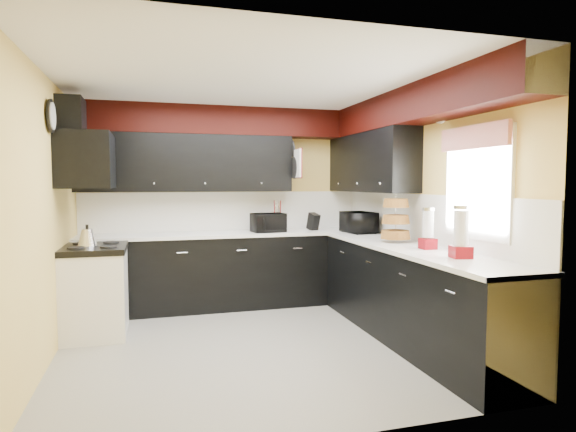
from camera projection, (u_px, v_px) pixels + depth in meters
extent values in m
plane|color=gray|center=(254.00, 345.00, 4.64)|extent=(3.60, 3.60, 0.00)
cube|color=#E0C666|center=(226.00, 206.00, 6.28)|extent=(3.60, 0.06, 2.50)
cube|color=#E0C666|center=(422.00, 212.00, 5.04)|extent=(0.06, 3.60, 2.50)
cube|color=#E0C666|center=(45.00, 220.00, 4.06)|extent=(0.06, 3.60, 2.50)
cube|color=white|center=(253.00, 81.00, 4.46)|extent=(3.60, 3.60, 0.06)
cube|color=black|center=(230.00, 271.00, 6.04)|extent=(3.60, 0.60, 0.90)
cube|color=black|center=(410.00, 296.00, 4.73)|extent=(0.60, 3.00, 0.90)
cube|color=white|center=(229.00, 234.00, 6.01)|extent=(3.62, 0.64, 0.04)
cube|color=white|center=(411.00, 248.00, 4.69)|extent=(0.64, 3.02, 0.04)
cube|color=white|center=(226.00, 211.00, 6.27)|extent=(3.60, 0.02, 0.50)
cube|color=white|center=(421.00, 218.00, 5.04)|extent=(0.02, 3.60, 0.50)
cube|color=black|center=(187.00, 163.00, 5.93)|extent=(2.60, 0.35, 0.70)
cube|color=black|center=(370.00, 163.00, 5.82)|extent=(0.35, 1.80, 0.70)
cube|color=black|center=(227.00, 122.00, 6.03)|extent=(3.60, 0.36, 0.35)
cube|color=black|center=(418.00, 105.00, 4.74)|extent=(0.36, 3.24, 0.35)
cube|color=white|center=(96.00, 293.00, 4.92)|extent=(0.60, 0.75, 0.86)
cube|color=black|center=(94.00, 249.00, 4.89)|extent=(0.62, 0.77, 0.06)
cube|color=black|center=(86.00, 161.00, 4.81)|extent=(0.50, 0.78, 0.55)
cube|color=black|center=(71.00, 118.00, 4.75)|extent=(0.24, 0.40, 0.40)
cube|color=red|center=(473.00, 137.00, 4.11)|extent=(0.04, 0.88, 0.20)
cube|color=white|center=(298.00, 163.00, 5.98)|extent=(0.03, 0.26, 0.35)
imported|color=black|center=(268.00, 223.00, 6.06)|extent=(0.44, 0.38, 0.23)
imported|color=black|center=(359.00, 222.00, 5.96)|extent=(0.36, 0.49, 0.26)
cylinder|color=white|center=(277.00, 224.00, 6.23)|extent=(0.17, 0.17, 0.16)
cube|color=black|center=(313.00, 222.00, 6.28)|extent=(0.14, 0.16, 0.22)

